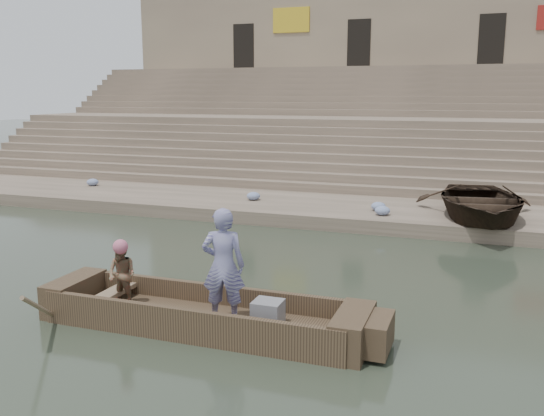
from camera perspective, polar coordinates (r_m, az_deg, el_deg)
The scene contains 13 objects.
ground at distance 11.61m, azimuth -6.38°, elevation -8.43°, with size 120.00×120.00×0.00m, color #273024.
lower_landing at distance 18.82m, azimuth 4.29°, elevation -0.14°, with size 32.00×4.00×0.40m, color gray.
mid_landing at distance 25.89m, azimuth 8.75°, elevation 5.53°, with size 32.00×3.00×2.80m, color gray.
upper_landing at distance 32.70m, azimuth 11.18°, elevation 8.71°, with size 32.00×3.00×5.20m, color gray.
ghat_steps at distance 27.51m, azimuth 9.45°, elevation 6.67°, with size 32.00×11.00×5.20m.
building_wall at distance 36.67m, azimuth 12.33°, elevation 13.60°, with size 32.00×5.07×11.20m.
main_rowboat at distance 10.07m, azimuth -6.82°, elevation -10.90°, with size 5.00×1.30×0.22m, color brown.
rowboat_trim at distance 9.90m, azimuth -5.75°, elevation -10.04°, with size 6.04×2.63×1.79m.
standing_man at distance 9.43m, azimuth -4.75°, elevation -5.60°, with size 0.69×0.45×1.89m, color navy.
rowing_man at distance 10.54m, azimuth -14.36°, elevation -6.29°, with size 0.54×0.42×1.12m, color #27764C.
television at distance 9.52m, azimuth -0.47°, elevation -10.13°, with size 0.46×0.42×0.40m.
beached_rowboat at distance 17.40m, azimuth 19.56°, elevation 0.61°, with size 3.36×4.70×0.97m, color #2D2116.
cloth_bundles at distance 18.36m, azimuth 5.37°, elevation 0.61°, with size 18.30×2.23×0.26m.
Camera 1 is at (4.84, -9.81, 3.88)m, focal length 38.79 mm.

